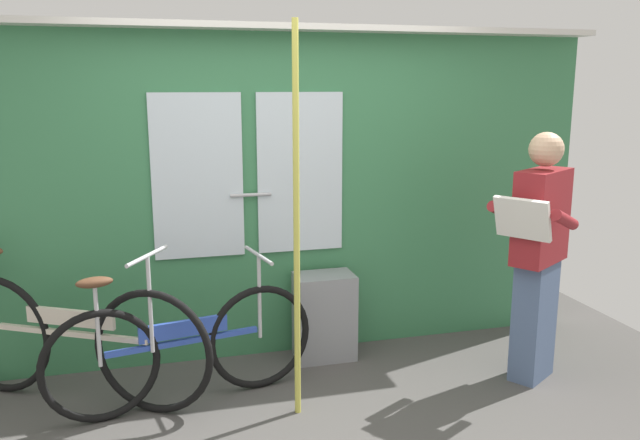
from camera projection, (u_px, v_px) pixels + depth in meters
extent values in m
cube|color=#387A4C|center=(278.00, 198.00, 4.52)|extent=(4.59, 0.08, 2.24)
cube|color=silver|center=(198.00, 177.00, 4.29)|extent=(0.60, 0.02, 1.10)
cube|color=silver|center=(300.00, 173.00, 4.47)|extent=(0.60, 0.02, 1.10)
cylinder|color=#B2B2B7|center=(251.00, 195.00, 4.39)|extent=(0.28, 0.02, 0.02)
cube|color=silver|center=(278.00, 27.00, 4.19)|extent=(4.59, 0.28, 0.04)
torus|color=black|center=(260.00, 337.00, 4.08)|extent=(0.67, 0.17, 0.68)
torus|color=black|center=(101.00, 366.00, 3.67)|extent=(0.67, 0.17, 0.68)
cube|color=#2D4CB2|center=(184.00, 342.00, 3.86)|extent=(0.91, 0.21, 0.03)
cube|color=#2D4CB2|center=(184.00, 329.00, 3.84)|extent=(0.53, 0.13, 0.10)
cylinder|color=#B7B7BC|center=(98.00, 325.00, 3.61)|extent=(0.02, 0.02, 0.50)
ellipsoid|color=brown|center=(94.00, 282.00, 3.56)|extent=(0.21, 0.13, 0.06)
cylinder|color=#B7B7BC|center=(259.00, 297.00, 4.03)|extent=(0.02, 0.02, 0.54)
cylinder|color=#B7B7BC|center=(259.00, 255.00, 3.97)|extent=(0.11, 0.44, 0.02)
torus|color=black|center=(153.00, 352.00, 3.76)|extent=(0.68, 0.41, 0.76)
cube|color=beige|center=(72.00, 334.00, 3.88)|extent=(0.90, 0.53, 0.03)
cube|color=beige|center=(70.00, 318.00, 3.86)|extent=(0.52, 0.31, 0.10)
cylinder|color=#B7B7BC|center=(150.00, 305.00, 3.70)|extent=(0.02, 0.02, 0.58)
cylinder|color=#B7B7BC|center=(147.00, 256.00, 3.64)|extent=(0.24, 0.39, 0.02)
cube|color=slate|center=(534.00, 320.00, 4.22)|extent=(0.36, 0.32, 0.79)
cube|color=maroon|center=(541.00, 216.00, 4.07)|extent=(0.48, 0.41, 0.59)
sphere|color=tan|center=(546.00, 149.00, 3.99)|extent=(0.21, 0.21, 0.21)
cube|color=silver|center=(522.00, 219.00, 3.86)|extent=(0.28, 0.34, 0.26)
cylinder|color=maroon|center=(565.00, 220.00, 3.84)|extent=(0.29, 0.23, 0.17)
cylinder|color=maroon|center=(502.00, 211.00, 4.10)|extent=(0.29, 0.23, 0.17)
cube|color=gray|center=(324.00, 316.00, 4.55)|extent=(0.41, 0.28, 0.61)
cylinder|color=#C6C14C|center=(297.00, 227.00, 3.61)|extent=(0.04, 0.04, 2.24)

